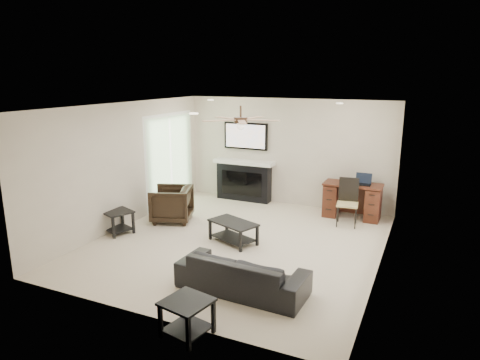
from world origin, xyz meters
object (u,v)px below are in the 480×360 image
(coffee_table, at_px, (233,232))
(sofa, at_px, (242,273))
(desk, at_px, (352,201))
(fireplace_unit, at_px, (244,162))
(armchair, at_px, (172,204))

(coffee_table, bearing_deg, sofa, -39.21)
(desk, bearing_deg, coffee_table, -126.19)
(sofa, height_order, fireplace_unit, fireplace_unit)
(sofa, height_order, desk, desk)
(desk, bearing_deg, armchair, -152.20)
(sofa, xyz_separation_m, coffee_table, (-0.90, 1.60, -0.07))
(fireplace_unit, bearing_deg, sofa, -66.21)
(armchair, bearing_deg, desk, 97.35)
(sofa, relative_size, coffee_table, 2.07)
(fireplace_unit, xyz_separation_m, desk, (2.68, -0.26, -0.57))
(sofa, distance_m, fireplace_unit, 4.66)
(armchair, height_order, desk, desk)
(coffee_table, bearing_deg, desk, 75.24)
(sofa, bearing_deg, fireplace_unit, -63.71)
(sofa, distance_m, coffee_table, 1.84)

